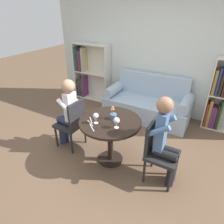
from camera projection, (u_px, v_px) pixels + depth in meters
The scene contains 15 objects.
ground_plane at pixel (111, 159), 3.29m from camera, with size 16.00×16.00×0.00m, color brown.
back_wall at pixel (159, 52), 4.24m from camera, with size 5.20×0.05×2.70m.
round_table at pixel (110, 129), 3.00m from camera, with size 0.93×0.93×0.75m.
couch at pixel (147, 104), 4.41m from camera, with size 1.82×0.80×0.92m.
bookshelf_left at pixel (88, 72), 5.19m from camera, with size 0.97×0.28×1.42m.
chair_left at pixel (73, 122), 3.38m from camera, with size 0.44×0.44×0.90m.
chair_right at pixel (158, 150), 2.74m from camera, with size 0.42×0.42×0.90m.
person_left at pixel (68, 111), 3.33m from camera, with size 0.43×0.35×1.24m.
person_right at pixel (166, 140), 2.61m from camera, with size 0.42×0.34×1.29m.
wine_glass_left at pixel (96, 116), 2.82m from camera, with size 0.08×0.08×0.16m.
wine_glass_right at pixel (117, 121), 2.71m from camera, with size 0.09×0.09×0.16m.
flower_vase at pixel (113, 115), 2.95m from camera, with size 0.10×0.10×0.20m.
knife_left_setting at pixel (90, 123), 2.87m from camera, with size 0.17×0.11×0.00m.
fork_left_setting at pixel (91, 120), 2.93m from camera, with size 0.14×0.14×0.00m.
knife_right_setting at pixel (92, 128), 2.76m from camera, with size 0.16×0.13×0.00m.
Camera 1 is at (1.25, -2.18, 2.25)m, focal length 32.00 mm.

